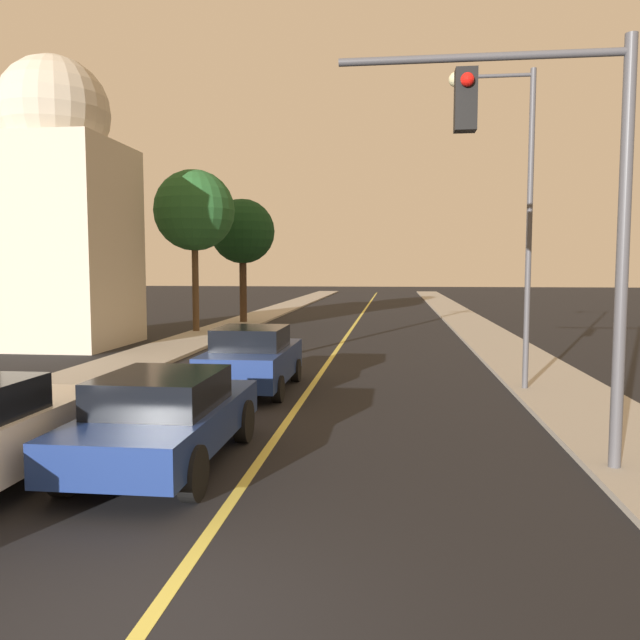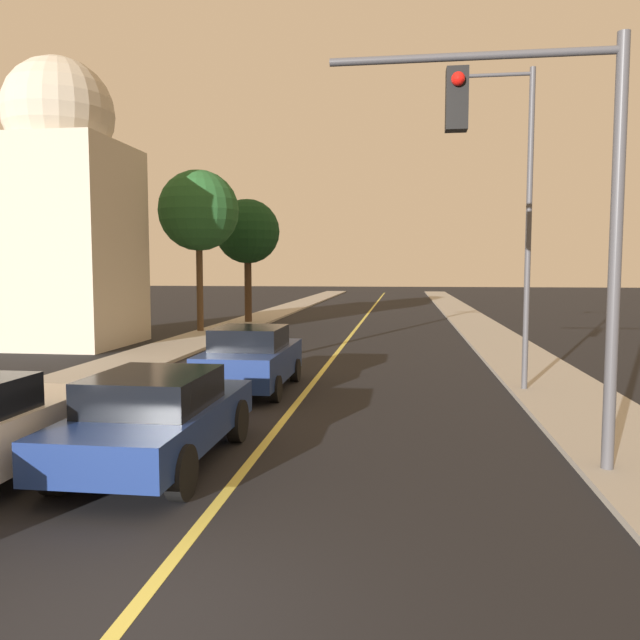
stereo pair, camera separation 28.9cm
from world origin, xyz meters
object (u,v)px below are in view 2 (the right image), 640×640
car_near_lane_second (251,358)px  tree_left_far (248,232)px  streetlamp_right (510,187)px  traffic_signal_mast (551,182)px  domed_building_left (62,210)px  car_near_lane_front (157,416)px  tree_left_near (199,211)px

car_near_lane_second → tree_left_far: size_ratio=0.63×
streetlamp_right → car_near_lane_second: bearing=-175.0°
traffic_signal_mast → tree_left_far: size_ratio=0.93×
car_near_lane_second → traffic_signal_mast: bearing=-43.8°
car_near_lane_second → tree_left_far: 19.59m
traffic_signal_mast → streetlamp_right: bearing=86.1°
traffic_signal_mast → domed_building_left: (-15.56, 13.77, 1.05)m
car_near_lane_front → domed_building_left: size_ratio=0.41×
car_near_lane_front → car_near_lane_second: bearing=90.0°
car_near_lane_second → streetlamp_right: bearing=5.0°
car_near_lane_front → tree_left_far: 25.43m
domed_building_left → car_near_lane_front: bearing=-55.8°
car_near_lane_second → tree_left_near: (-5.82, 13.37, 4.95)m
car_near_lane_second → tree_left_near: tree_left_near is taller
tree_left_far → car_near_lane_second: bearing=-75.6°
streetlamp_right → tree_left_far: 21.12m
traffic_signal_mast → domed_building_left: size_ratio=0.56×
car_near_lane_front → tree_left_far: size_ratio=0.68×
tree_left_near → streetlamp_right: bearing=-46.5°
car_near_lane_second → tree_left_near: 15.40m
car_near_lane_front → streetlamp_right: bearing=46.3°
traffic_signal_mast → tree_left_near: size_ratio=0.83×
streetlamp_right → tree_left_near: 17.68m
car_near_lane_second → domed_building_left: size_ratio=0.38×
car_near_lane_front → domed_building_left: bearing=124.2°
car_near_lane_second → traffic_signal_mast: 8.93m
car_near_lane_second → streetlamp_right: size_ratio=0.55×
car_near_lane_second → domed_building_left: bearing=140.0°
streetlamp_right → domed_building_left: size_ratio=0.69×
car_near_lane_front → traffic_signal_mast: 6.92m
tree_left_near → tree_left_far: (1.05, 5.14, -0.70)m
tree_left_far → domed_building_left: size_ratio=0.60×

